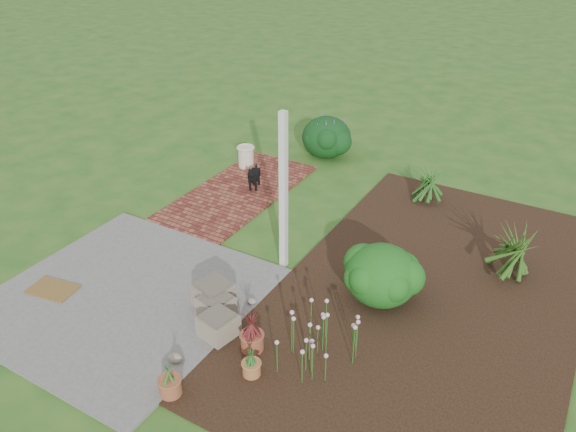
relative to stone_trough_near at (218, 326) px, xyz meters
The scene contains 19 objects.
ground 1.79m from the stone_trough_near, 103.21° to the left, with size 80.00×80.00×0.00m, color #255B1C.
concrete_patio 1.66m from the stone_trough_near, behind, with size 3.50×3.50×0.04m, color #626260.
brick_path 4.07m from the stone_trough_near, 121.17° to the left, with size 1.60×3.50×0.04m, color maroon.
garden_bed 3.07m from the stone_trough_near, 46.86° to the left, with size 4.00×7.00×0.03m, color black.
veranda_post 2.13m from the stone_trough_near, 93.34° to the left, with size 0.10×0.10×2.50m, color white.
stone_trough_near is the anchor object (origin of this frame).
stone_trough_mid 0.64m from the stone_trough_near, 132.12° to the left, with size 0.47×0.47×0.31m, color #746356.
stone_trough_far 0.40m from the stone_trough_near, 130.92° to the left, with size 0.41×0.41×0.27m, color gray.
coir_doormat 2.69m from the stone_trough_near, behind, with size 0.67×0.43×0.02m, color brown.
black_dog 4.19m from the stone_trough_near, 117.07° to the left, with size 0.29×0.52×0.47m.
cream_ceramic_urn 5.21m from the stone_trough_near, 120.12° to the left, with size 0.33×0.33×0.43m, color beige.
evergreen_shrub 2.34m from the stone_trough_near, 49.33° to the left, with size 1.01×1.01×0.86m, color #0F3910.
agapanthus_clump_back 4.47m from the stone_trough_near, 48.69° to the left, with size 1.05×1.05×0.95m, color #1C3F14, non-canonical shape.
agapanthus_clump_front 5.13m from the stone_trough_near, 77.28° to the left, with size 0.89×0.89×0.79m, color #0E3A0F, non-canonical shape.
pink_flower_patch 1.34m from the stone_trough_near, 10.70° to the left, with size 0.98×0.98×0.63m, color #113D0F, non-canonical shape.
terracotta_pot_bronze 0.52m from the stone_trough_near, ahead, with size 0.29×0.29×0.24m, color brown.
terracotta_pot_small_left 0.83m from the stone_trough_near, 25.56° to the right, with size 0.22×0.22×0.18m, color #AF6D3B.
terracotta_pot_small_right 1.08m from the stone_trough_near, 84.00° to the right, with size 0.26×0.26×0.22m, color #985433.
purple_flowering_bush 6.13m from the stone_trough_near, 103.88° to the left, with size 1.07×1.07×0.91m, color black.
Camera 1 is at (4.00, -6.08, 5.02)m, focal length 35.00 mm.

